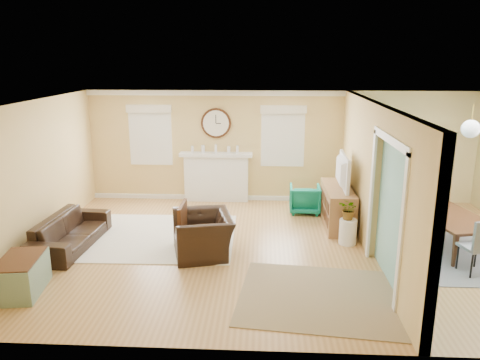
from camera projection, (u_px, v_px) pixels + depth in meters
The scene contains 26 objects.
floor at pixel (284, 250), 8.37m from camera, with size 9.00×9.00×0.00m, color #A5743E.
wall_back at pixel (280, 147), 10.93m from camera, with size 9.00×0.02×2.60m, color tan.
wall_front at pixel (296, 249), 5.14m from camera, with size 9.00×0.02×2.60m, color tan.
wall_left at pixel (31, 176), 8.27m from camera, with size 0.02×6.00×2.60m, color tan.
ceiling at pixel (287, 103), 7.70m from camera, with size 9.00×6.00×0.02m, color white.
partition at pixel (371, 173), 8.21m from camera, with size 0.17×6.00×2.60m.
fireplace at pixel (216, 176), 11.07m from camera, with size 1.70×0.30×1.17m.
wall_clock at pixel (216, 123), 10.83m from camera, with size 0.70×0.07×0.70m.
window_left at pixel (150, 131), 10.95m from camera, with size 1.05×0.13×1.42m.
window_right at pixel (283, 132), 10.79m from camera, with size 1.05×0.13×1.42m.
pendant at pixel (471, 129), 7.65m from camera, with size 0.30×0.30×0.55m.
rug_cream at pixel (159, 236), 8.96m from camera, with size 2.85×2.47×0.02m, color beige.
rug_jute at pixel (323, 297), 6.71m from camera, with size 2.39×1.95×0.01m, color #937C5F.
rug_grey at pixel (448, 246), 8.49m from camera, with size 2.53×3.17×0.01m, color slate.
sofa at pixel (70, 232), 8.43m from camera, with size 1.97×0.77×0.58m, color black.
eames_chair at pixel (203, 235), 8.10m from camera, with size 1.11×0.97×0.72m, color black.
green_chair at pixel (305, 199), 10.30m from camera, with size 0.65×0.67×0.61m, color #19644C.
trunk at pixel (21, 275), 6.79m from camera, with size 0.69×0.99×0.53m.
credenza at pixel (337, 206), 9.49m from camera, with size 0.53×1.57×0.80m.
tv at pixel (338, 171), 9.31m from camera, with size 1.16×0.15×0.67m, color black.
garden_stool at pixel (348, 232), 8.57m from camera, with size 0.32×0.32×0.47m, color white.
potted_plant at pixel (349, 209), 8.46m from camera, with size 0.35×0.31×0.39m, color #337F33.
dining_table at pixel (450, 231), 8.42m from camera, with size 1.75×0.97×0.61m, color #452512.
dining_chair_n at pixel (428, 198), 9.36m from camera, with size 0.46×0.46×1.03m.
dining_chair_s at pixel (476, 241), 7.33m from camera, with size 0.51×0.51×0.93m.
dining_chair_w at pixel (418, 215), 8.38m from camera, with size 0.50×0.50×1.02m.
Camera 1 is at (-0.37, -7.80, 3.35)m, focal length 35.00 mm.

